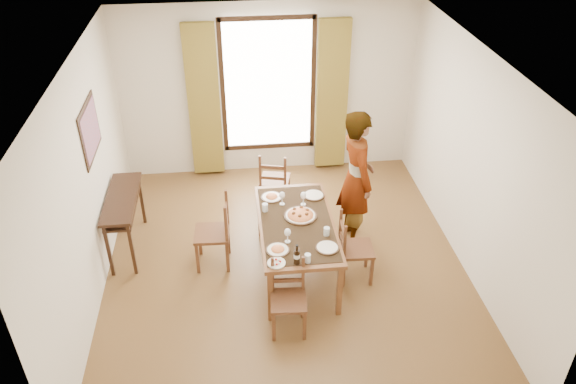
{
  "coord_description": "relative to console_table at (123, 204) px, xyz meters",
  "views": [
    {
      "loc": [
        -0.59,
        -5.51,
        4.69
      ],
      "look_at": [
        0.05,
        0.17,
        1.0
      ],
      "focal_mm": 35.0,
      "sensor_mm": 36.0,
      "label": 1
    }
  ],
  "objects": [
    {
      "name": "chair_north",
      "position": [
        2.01,
        0.74,
        -0.25
      ],
      "size": [
        0.5,
        0.5,
        0.93
      ],
      "rotation": [
        0.0,
        0.0,
        2.89
      ],
      "color": "brown",
      "rests_on": "ground"
    },
    {
      "name": "wine_glass_c",
      "position": [
        2.01,
        -0.33,
        0.16
      ],
      "size": [
        0.08,
        0.08,
        0.18
      ],
      "primitive_type": null,
      "color": "white",
      "rests_on": "dining_table"
    },
    {
      "name": "console_table",
      "position": [
        0.0,
        0.0,
        0.0
      ],
      "size": [
        0.38,
        1.2,
        0.8
      ],
      "color": "black",
      "rests_on": "ground"
    },
    {
      "name": "caprese_plate",
      "position": [
        1.84,
        -1.46,
        0.09
      ],
      "size": [
        0.2,
        0.2,
        0.04
      ],
      "primitive_type": null,
      "color": "silver",
      "rests_on": "dining_table"
    },
    {
      "name": "wine_glass_b",
      "position": [
        2.28,
        -0.36,
        0.16
      ],
      "size": [
        0.08,
        0.08,
        0.18
      ],
      "primitive_type": null,
      "color": "white",
      "rests_on": "dining_table"
    },
    {
      "name": "man",
      "position": [
        3.0,
        -0.12,
        0.26
      ],
      "size": [
        0.81,
        0.64,
        1.88
      ],
      "primitive_type": "imported",
      "rotation": [
        0.0,
        0.0,
        1.71
      ],
      "color": "#999BA1",
      "rests_on": "ground"
    },
    {
      "name": "chair_south",
      "position": [
        1.94,
        -1.66,
        -0.28
      ],
      "size": [
        0.41,
        0.41,
        0.87
      ],
      "rotation": [
        0.0,
        0.0,
        -0.07
      ],
      "color": "brown",
      "rests_on": "ground"
    },
    {
      "name": "plate_nw",
      "position": [
        1.9,
        -0.17,
        0.1
      ],
      "size": [
        0.27,
        0.27,
        0.05
      ],
      "primitive_type": null,
      "color": "silver",
      "rests_on": "dining_table"
    },
    {
      "name": "chair_east",
      "position": [
        2.82,
        -0.91,
        -0.26
      ],
      "size": [
        0.42,
        0.42,
        0.91
      ],
      "rotation": [
        0.0,
        0.0,
        1.52
      ],
      "color": "brown",
      "rests_on": "ground"
    },
    {
      "name": "chair_west",
      "position": [
        1.15,
        -0.45,
        -0.23
      ],
      "size": [
        0.45,
        0.45,
        0.98
      ],
      "rotation": [
        0.0,
        0.0,
        -1.62
      ],
      "color": "brown",
      "rests_on": "ground"
    },
    {
      "name": "plate_se",
      "position": [
        2.43,
        -1.26,
        0.1
      ],
      "size": [
        0.27,
        0.27,
        0.05
      ],
      "primitive_type": null,
      "color": "silver",
      "rests_on": "dining_table"
    },
    {
      "name": "tumbler_c",
      "position": [
        2.17,
        -1.46,
        0.12
      ],
      "size": [
        0.07,
        0.07,
        0.1
      ],
      "primitive_type": "cylinder",
      "color": "silver",
      "rests_on": "dining_table"
    },
    {
      "name": "tumbler_b",
      "position": [
        1.79,
        -0.45,
        0.12
      ],
      "size": [
        0.07,
        0.07,
        0.1
      ],
      "primitive_type": "cylinder",
      "color": "silver",
      "rests_on": "dining_table"
    },
    {
      "name": "plate_sw",
      "position": [
        1.87,
        -1.24,
        0.1
      ],
      "size": [
        0.27,
        0.27,
        0.05
      ],
      "primitive_type": null,
      "color": "silver",
      "rests_on": "dining_table"
    },
    {
      "name": "wine_bottle",
      "position": [
        2.05,
        -1.47,
        0.2
      ],
      "size": [
        0.07,
        0.07,
        0.25
      ],
      "primitive_type": null,
      "color": "black",
      "rests_on": "dining_table"
    },
    {
      "name": "room_shell",
      "position": [
        2.03,
        -0.47,
        0.86
      ],
      "size": [
        4.6,
        5.1,
        2.74
      ],
      "color": "beige",
      "rests_on": "ground"
    },
    {
      "name": "wine_glass_a",
      "position": [
        2.0,
        -1.09,
        0.16
      ],
      "size": [
        0.08,
        0.08,
        0.18
      ],
      "primitive_type": null,
      "color": "white",
      "rests_on": "dining_table"
    },
    {
      "name": "tumbler_a",
      "position": [
        2.46,
        -1.01,
        0.12
      ],
      "size": [
        0.07,
        0.07,
        0.1
      ],
      "primitive_type": "cylinder",
      "color": "silver",
      "rests_on": "dining_table"
    },
    {
      "name": "dining_table",
      "position": [
        2.15,
        -0.73,
        0.0
      ],
      "size": [
        0.9,
        1.72,
        0.76
      ],
      "color": "brown",
      "rests_on": "ground"
    },
    {
      "name": "pasta_platter",
      "position": [
        2.21,
        -0.62,
        0.12
      ],
      "size": [
        0.4,
        0.4,
        0.1
      ],
      "primitive_type": null,
      "color": "#BF4018",
      "rests_on": "dining_table"
    },
    {
      "name": "ground",
      "position": [
        2.03,
        -0.6,
        -0.68
      ],
      "size": [
        5.0,
        5.0,
        0.0
      ],
      "primitive_type": "plane",
      "color": "#4C3517",
      "rests_on": "ground"
    },
    {
      "name": "plate_ne",
      "position": [
        2.44,
        -0.18,
        0.1
      ],
      "size": [
        0.27,
        0.27,
        0.05
      ],
      "primitive_type": null,
      "color": "silver",
      "rests_on": "dining_table"
    }
  ]
}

